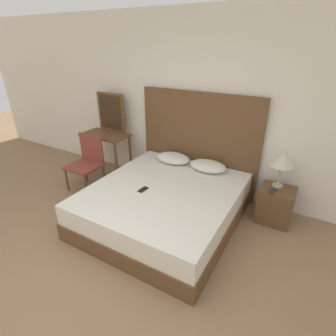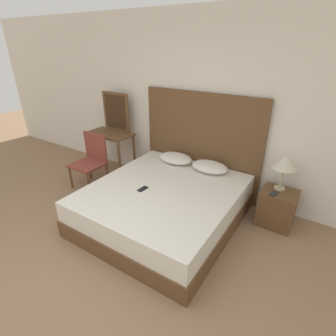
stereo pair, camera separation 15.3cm
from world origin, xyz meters
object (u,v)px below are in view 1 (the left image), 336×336
nightstand (275,205)px  vanity_desk (106,143)px  phone_on_bed (143,190)px  chair (87,160)px  phone_on_nightstand (272,191)px  table_lamp (283,160)px  bed (164,204)px

nightstand → vanity_desk: bearing=-178.7°
phone_on_bed → chair: 1.41m
phone_on_nightstand → vanity_desk: bearing=179.3°
phone_on_bed → nightstand: 1.80m
phone_on_bed → table_lamp: size_ratio=0.32×
nightstand → vanity_desk: vanity_desk is taller
phone_on_bed → phone_on_nightstand: phone_on_bed is taller
phone_on_nightstand → phone_on_bed: bearing=-150.3°
vanity_desk → table_lamp: bearing=2.9°
nightstand → phone_on_bed: bearing=-148.5°
phone_on_bed → nightstand: size_ratio=0.32×
bed → chair: (-1.58, 0.19, 0.25)m
table_lamp → phone_on_nightstand: table_lamp is taller
bed → chair: bearing=173.3°
phone_on_bed → vanity_desk: bearing=148.3°
nightstand → table_lamp: table_lamp is taller
chair → phone_on_bed: bearing=-14.9°
bed → vanity_desk: vanity_desk is taller
vanity_desk → chair: 0.52m
bed → table_lamp: size_ratio=4.22×
nightstand → phone_on_nightstand: size_ratio=3.11×
bed → table_lamp: bearing=33.2°
table_lamp → vanity_desk: 2.90m
bed → table_lamp: (1.28, 0.84, 0.62)m
nightstand → vanity_desk: 2.95m
vanity_desk → chair: chair is taller
phone_on_bed → chair: size_ratio=0.17×
vanity_desk → bed: bearing=-23.1°
phone_on_nightstand → vanity_desk: vanity_desk is taller
nightstand → chair: chair is taller
chair → nightstand: bearing=11.1°
table_lamp → phone_on_nightstand: 0.42m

